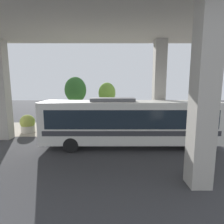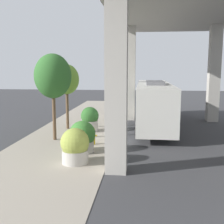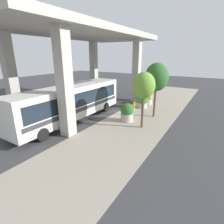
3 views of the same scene
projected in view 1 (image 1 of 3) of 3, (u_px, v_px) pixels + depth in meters
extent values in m
plane|color=#38383A|center=(83.00, 137.00, 15.23)|extent=(80.00, 80.00, 0.00)
cube|color=gray|center=(88.00, 128.00, 18.19)|extent=(6.00, 40.00, 0.02)
cube|color=#ADA89E|center=(2.00, 91.00, 14.14)|extent=(0.90, 0.90, 7.97)
cube|color=#ADA89E|center=(159.00, 91.00, 14.16)|extent=(0.90, 0.90, 7.97)
cube|color=#ADA89E|center=(204.00, 96.00, 7.24)|extent=(0.90, 0.90, 7.97)
cube|color=#ADA89E|center=(68.00, 18.00, 10.06)|extent=(9.40, 20.69, 0.60)
cube|color=silver|center=(130.00, 121.00, 12.52)|extent=(2.48, 12.34, 2.87)
cube|color=#19232D|center=(130.00, 116.00, 12.47)|extent=(2.52, 11.35, 1.26)
cube|color=#333338|center=(130.00, 129.00, 12.61)|extent=(2.52, 11.72, 0.34)
cube|color=slate|center=(113.00, 100.00, 12.29)|extent=(1.24, 3.08, 0.24)
cylinder|color=black|center=(182.00, 135.00, 13.88)|extent=(0.28, 1.00, 1.00)
cylinder|color=black|center=(196.00, 145.00, 11.58)|extent=(0.28, 1.00, 1.00)
cylinder|color=black|center=(78.00, 135.00, 13.86)|extent=(0.28, 1.00, 1.00)
cylinder|color=black|center=(71.00, 145.00, 11.57)|extent=(0.28, 1.00, 1.00)
cylinder|color=gold|center=(62.00, 129.00, 16.40)|extent=(0.22, 0.22, 0.85)
sphere|color=gold|center=(62.00, 124.00, 16.33)|extent=(0.20, 0.20, 0.20)
cylinder|color=gold|center=(63.00, 127.00, 16.54)|extent=(0.13, 0.10, 0.10)
cylinder|color=gold|center=(62.00, 128.00, 16.22)|extent=(0.13, 0.10, 0.10)
cylinder|color=#ADA89E|center=(99.00, 127.00, 17.25)|extent=(1.14, 1.14, 0.78)
sphere|color=#2D6028|center=(99.00, 119.00, 17.14)|extent=(1.27, 1.27, 1.27)
sphere|color=#993F8C|center=(98.00, 122.00, 17.03)|extent=(0.40, 0.40, 0.40)
cylinder|color=#ADA89E|center=(47.00, 129.00, 16.72)|extent=(1.21, 1.21, 0.62)
sphere|color=#38722D|center=(47.00, 122.00, 16.62)|extent=(1.41, 1.41, 1.41)
sphere|color=orange|center=(45.00, 124.00, 16.50)|extent=(0.42, 0.42, 0.42)
cylinder|color=#ADA89E|center=(28.00, 129.00, 16.68)|extent=(1.23, 1.23, 0.65)
sphere|color=olive|center=(27.00, 122.00, 16.58)|extent=(1.36, 1.36, 1.36)
sphere|color=#993F8C|center=(26.00, 124.00, 16.46)|extent=(0.43, 0.43, 0.43)
cylinder|color=brown|center=(76.00, 112.00, 18.79)|extent=(0.21, 0.21, 3.32)
ellipsoid|color=#2D6028|center=(75.00, 90.00, 18.45)|extent=(2.26, 2.26, 2.71)
cylinder|color=brown|center=(107.00, 112.00, 18.88)|extent=(0.21, 0.21, 3.13)
ellipsoid|color=olive|center=(107.00, 93.00, 18.57)|extent=(1.81, 1.81, 2.17)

